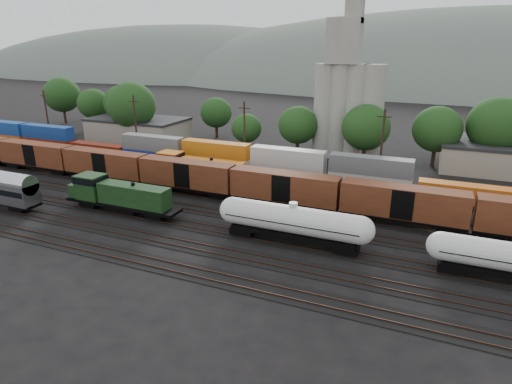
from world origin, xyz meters
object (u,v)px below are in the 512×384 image
at_px(green_locomotive, 116,194).
at_px(grain_silo, 347,101).
at_px(orange_locomotive, 195,168).
at_px(tank_car_a, 293,221).

height_order(green_locomotive, grain_silo, grain_silo).
bearing_deg(orange_locomotive, tank_car_a, -34.82).
bearing_deg(orange_locomotive, green_locomotive, -102.05).
xyz_separation_m(green_locomotive, orange_locomotive, (3.20, 15.00, 0.03)).
relative_size(green_locomotive, tank_car_a, 0.94).
height_order(tank_car_a, grain_silo, grain_silo).
bearing_deg(green_locomotive, orange_locomotive, 77.95).
distance_m(orange_locomotive, grain_silo, 33.14).
relative_size(green_locomotive, grain_silo, 0.58).
bearing_deg(grain_silo, tank_car_a, -85.91).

